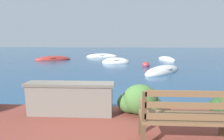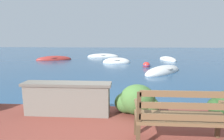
# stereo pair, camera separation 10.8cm
# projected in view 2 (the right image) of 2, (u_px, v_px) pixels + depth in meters

# --- Properties ---
(ground_plane) EXTENTS (80.00, 80.00, 0.00)m
(ground_plane) POSITION_uv_depth(u_px,v_px,m) (99.00, 114.00, 4.41)
(ground_plane) COLOR navy
(park_bench) EXTENTS (1.45, 0.48, 0.93)m
(park_bench) POSITION_uv_depth(u_px,v_px,m) (183.00, 116.00, 2.67)
(park_bench) COLOR brown
(park_bench) RESTS_ON patio_terrace
(stone_wall) EXTENTS (1.93, 0.39, 0.72)m
(stone_wall) POSITION_uv_depth(u_px,v_px,m) (67.00, 98.00, 3.84)
(stone_wall) COLOR slate
(stone_wall) RESTS_ON patio_terrace
(hedge_clump_left) EXTENTS (0.70, 0.51, 0.48)m
(hedge_clump_left) POSITION_uv_depth(u_px,v_px,m) (52.00, 100.00, 4.18)
(hedge_clump_left) COLOR #426B33
(hedge_clump_left) RESTS_ON patio_terrace
(hedge_clump_centre) EXTENTS (0.98, 0.71, 0.67)m
(hedge_clump_centre) POSITION_uv_depth(u_px,v_px,m) (137.00, 101.00, 3.87)
(hedge_clump_centre) COLOR #426B33
(hedge_clump_centre) RESTS_ON patio_terrace
(rowboat_nearest) EXTENTS (2.97, 3.18, 0.70)m
(rowboat_nearest) POSITION_uv_depth(u_px,v_px,m) (163.00, 72.00, 10.04)
(rowboat_nearest) COLOR silver
(rowboat_nearest) RESTS_ON ground_plane
(rowboat_mid) EXTENTS (2.29, 1.13, 0.78)m
(rowboat_mid) POSITION_uv_depth(u_px,v_px,m) (116.00, 62.00, 14.22)
(rowboat_mid) COLOR silver
(rowboat_mid) RESTS_ON ground_plane
(rowboat_far) EXTENTS (3.25, 2.12, 0.70)m
(rowboat_far) POSITION_uv_depth(u_px,v_px,m) (54.00, 59.00, 16.23)
(rowboat_far) COLOR #9E2D28
(rowboat_far) RESTS_ON ground_plane
(rowboat_outer) EXTENTS (1.59, 2.65, 0.63)m
(rowboat_outer) POSITION_uv_depth(u_px,v_px,m) (168.00, 60.00, 16.06)
(rowboat_outer) COLOR silver
(rowboat_outer) RESTS_ON ground_plane
(rowboat_distant) EXTENTS (3.46, 1.37, 0.71)m
(rowboat_distant) POSITION_uv_depth(u_px,v_px,m) (103.00, 57.00, 18.99)
(rowboat_distant) COLOR silver
(rowboat_distant) RESTS_ON ground_plane
(mooring_buoy) EXTENTS (0.55, 0.55, 0.50)m
(mooring_buoy) POSITION_uv_depth(u_px,v_px,m) (146.00, 65.00, 12.24)
(mooring_buoy) COLOR red
(mooring_buoy) RESTS_ON ground_plane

